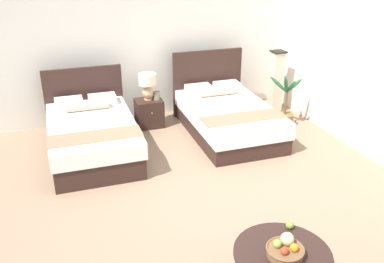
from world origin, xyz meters
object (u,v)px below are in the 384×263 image
nightstand (149,113)px  table_lamp (148,84)px  fruit_bowl (285,249)px  bed_near_corner (227,116)px  coffee_table (282,262)px  vase (157,96)px  potted_palm (285,112)px  loose_apple (290,225)px  floor_lamp_corner (276,82)px  bed_near_window (92,135)px

nightstand → table_lamp: table_lamp is taller
nightstand → fruit_bowl: 4.28m
bed_near_corner → nightstand: size_ratio=4.38×
coffee_table → nightstand: bearing=92.1°
vase → potted_palm: bearing=-19.7°
vase → loose_apple: size_ratio=1.87×
vase → nightstand: bearing=164.0°
table_lamp → potted_palm: potted_palm is taller
floor_lamp_corner → nightstand: bearing=177.4°
table_lamp → vase: table_lamp is taller
bed_near_window → coffee_table: bearing=-70.4°
bed_near_window → coffee_table: 3.73m
bed_near_corner → loose_apple: bearing=-103.5°
loose_apple → potted_palm: size_ratio=0.08×
vase → loose_apple: bearing=-86.1°
vase → floor_lamp_corner: bearing=-1.7°
bed_near_window → bed_near_corner: 2.27m
vase → floor_lamp_corner: 2.33m
bed_near_window → floor_lamp_corner: (3.55, 0.62, 0.28)m
bed_near_corner → bed_near_window: bearing=-179.7°
nightstand → vase: (0.14, -0.04, 0.32)m
vase → fruit_bowl: 4.23m
table_lamp → vase: (0.14, -0.06, -0.21)m
floor_lamp_corner → coffee_table: bearing=-119.2°
table_lamp → coffee_table: size_ratio=0.52×
fruit_bowl → potted_palm: potted_palm is taller
table_lamp → vase: 0.26m
bed_near_window → coffee_table: bed_near_window is taller
bed_near_corner → fruit_bowl: (-1.02, -3.55, 0.23)m
bed_near_window → nightstand: bed_near_window is taller
nightstand → table_lamp: 0.54m
nightstand → table_lamp: (0.00, 0.02, 0.54)m
vase → coffee_table: vase is taller
coffee_table → potted_palm: (2.11, 3.43, -0.10)m
floor_lamp_corner → potted_palm: bearing=-105.6°
bed_near_window → bed_near_corner: bed_near_corner is taller
bed_near_window → bed_near_corner: (2.27, 0.01, -0.01)m
coffee_table → potted_palm: size_ratio=0.91×
fruit_bowl → floor_lamp_corner: bearing=61.0°
bed_near_window → nightstand: 1.31m
bed_near_corner → vase: (-1.04, 0.68, 0.27)m
table_lamp → loose_apple: (0.40, -3.97, -0.28)m
bed_near_corner → nightstand: bed_near_corner is taller
coffee_table → bed_near_corner: bearing=73.8°
bed_near_window → table_lamp: bearing=34.4°
table_lamp → potted_palm: bearing=-19.9°
bed_near_window → nightstand: (1.09, 0.73, -0.07)m
coffee_table → potted_palm: bearing=58.4°
floor_lamp_corner → fruit_bowl: bearing=-119.0°
loose_apple → vase: bearing=93.9°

